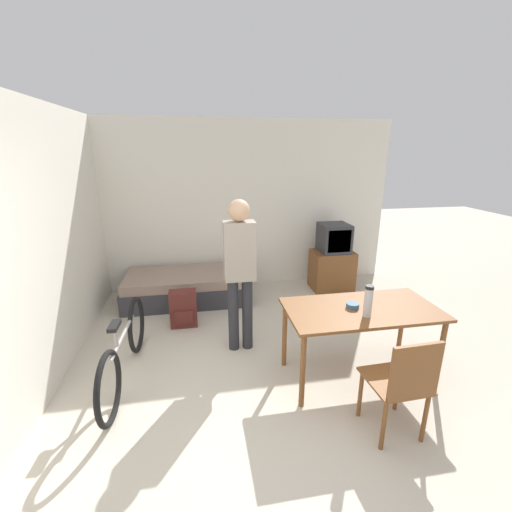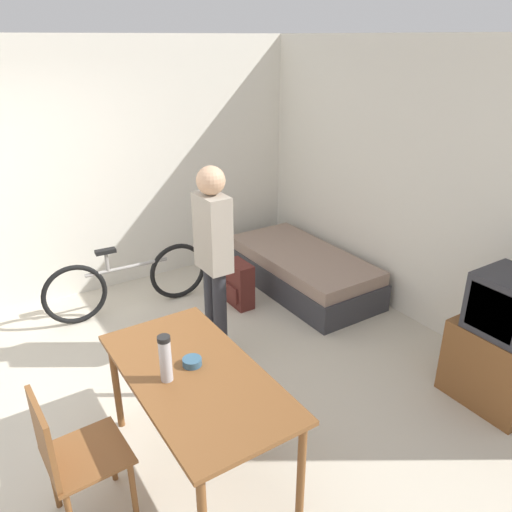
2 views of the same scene
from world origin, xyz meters
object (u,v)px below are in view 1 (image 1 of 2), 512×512
at_px(wooden_chair, 403,382).
at_px(bicycle, 124,351).
at_px(thermos_flask, 368,300).
at_px(daybed, 188,287).
at_px(tv, 332,260).
at_px(backpack, 183,309).
at_px(mate_bowl, 353,305).
at_px(dining_table, 361,316).
at_px(person_standing, 240,265).

height_order(wooden_chair, bicycle, wooden_chair).
bearing_deg(thermos_flask, daybed, 125.53).
relative_size(daybed, thermos_flask, 6.13).
distance_m(tv, wooden_chair, 3.11).
distance_m(daybed, thermos_flask, 2.99).
relative_size(bicycle, backpack, 3.48).
xyz_separation_m(tv, thermos_flask, (-0.67, -2.43, 0.44)).
bearing_deg(tv, backpack, -159.76).
xyz_separation_m(wooden_chair, mate_bowl, (-0.06, 0.81, 0.27)).
xyz_separation_m(dining_table, backpack, (-1.76, 1.37, -0.44)).
xyz_separation_m(tv, mate_bowl, (-0.72, -2.23, 0.30)).
distance_m(wooden_chair, bicycle, 2.56).
height_order(thermos_flask, backpack, thermos_flask).
bearing_deg(daybed, thermos_flask, -54.47).
bearing_deg(mate_bowl, thermos_flask, -75.54).
relative_size(dining_table, wooden_chair, 1.60).
bearing_deg(tv, dining_table, -105.65).
height_order(person_standing, mate_bowl, person_standing).
bearing_deg(thermos_flask, tv, 74.56).
height_order(daybed, backpack, backpack).
height_order(bicycle, backpack, bicycle).
relative_size(thermos_flask, mate_bowl, 2.50).
distance_m(bicycle, person_standing, 1.45).
bearing_deg(dining_table, bicycle, 171.19).
bearing_deg(backpack, daybed, 87.11).
distance_m(thermos_flask, mate_bowl, 0.24).
height_order(dining_table, bicycle, dining_table).
height_order(dining_table, thermos_flask, thermos_flask).
bearing_deg(daybed, person_standing, -66.70).
bearing_deg(tv, person_standing, -138.51).
xyz_separation_m(daybed, mate_bowl, (1.64, -2.17, 0.58)).
xyz_separation_m(daybed, tv, (2.36, 0.07, 0.28)).
bearing_deg(bicycle, daybed, 72.35).
bearing_deg(wooden_chair, bicycle, 153.36).
bearing_deg(daybed, bicycle, -107.65).
bearing_deg(daybed, tv, 1.61).
bearing_deg(mate_bowl, dining_table, -15.31).
bearing_deg(backpack, wooden_chair, -51.19).
relative_size(person_standing, thermos_flask, 5.73).
bearing_deg(dining_table, wooden_chair, -91.94).
bearing_deg(tv, bicycle, -147.12).
xyz_separation_m(person_standing, thermos_flask, (1.06, -0.90, -0.09)).
bearing_deg(thermos_flask, dining_table, 77.47).
xyz_separation_m(dining_table, person_standing, (-1.09, 0.73, 0.34)).
bearing_deg(bicycle, tv, 32.88).
height_order(daybed, dining_table, dining_table).
bearing_deg(tv, mate_bowl, -107.85).
xyz_separation_m(tv, person_standing, (-1.73, -1.53, 0.53)).
bearing_deg(wooden_chair, dining_table, 88.06).
relative_size(thermos_flask, backpack, 0.62).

